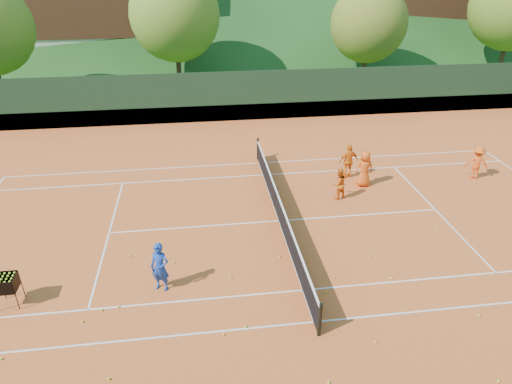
{
  "coord_description": "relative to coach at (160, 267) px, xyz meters",
  "views": [
    {
      "loc": [
        -2.91,
        -14.79,
        9.26
      ],
      "look_at": [
        -0.91,
        0.0,
        1.35
      ],
      "focal_mm": 32.0,
      "sensor_mm": 36.0,
      "label": 1
    }
  ],
  "objects": [
    {
      "name": "ball_hopper",
      "position": [
        -4.36,
        -0.1,
        -0.07
      ],
      "size": [
        0.57,
        0.57,
        1.0
      ],
      "color": "black",
      "rests_on": "clay_court"
    },
    {
      "name": "tennis_ball_9",
      "position": [
        9.01,
        -2.45,
        -0.78
      ],
      "size": [
        0.07,
        0.07,
        0.07
      ],
      "primitive_type": "sphere",
      "color": "#C5F228",
      "rests_on": "clay_court"
    },
    {
      "name": "tree_c",
      "position": [
        14.29,
        22.45,
        3.71
      ],
      "size": [
        5.6,
        5.6,
        7.35
      ],
      "color": "#402919",
      "rests_on": "ground"
    },
    {
      "name": "tennis_ball_15",
      "position": [
        -3.96,
        -2.27,
        -0.78
      ],
      "size": [
        0.07,
        0.07,
        0.07
      ],
      "primitive_type": "sphere",
      "color": "#C5F228",
      "rests_on": "clay_court"
    },
    {
      "name": "tennis_ball_25",
      "position": [
        2.13,
        0.21,
        -0.78
      ],
      "size": [
        0.07,
        0.07,
        0.07
      ],
      "primitive_type": "sphere",
      "color": "#C5F228",
      "rests_on": "clay_court"
    },
    {
      "name": "tennis_ball_22",
      "position": [
        5.74,
        -3.01,
        -0.78
      ],
      "size": [
        0.07,
        0.07,
        0.07
      ],
      "primitive_type": "sphere",
      "color": "#C5F228",
      "rests_on": "clay_court"
    },
    {
      "name": "tennis_ball_18",
      "position": [
        1.74,
        -2.2,
        -0.78
      ],
      "size": [
        0.07,
        0.07,
        0.07
      ],
      "primitive_type": "sphere",
      "color": "#C5F228",
      "rests_on": "clay_court"
    },
    {
      "name": "tennis_ball_26",
      "position": [
        5.88,
        2.42,
        -0.78
      ],
      "size": [
        0.07,
        0.07,
        0.07
      ],
      "primitive_type": "sphere",
      "color": "#C5F228",
      "rests_on": "clay_court"
    },
    {
      "name": "tennis_ball_14",
      "position": [
        -1.71,
        -0.77,
        -0.78
      ],
      "size": [
        0.07,
        0.07,
        0.07
      ],
      "primitive_type": "sphere",
      "color": "#C5F228",
      "rests_on": "clay_court"
    },
    {
      "name": "clay_court",
      "position": [
        4.29,
        3.45,
        -0.82
      ],
      "size": [
        40.0,
        24.0,
        0.02
      ],
      "primitive_type": "cube",
      "color": "#CA5320",
      "rests_on": "ground"
    },
    {
      "name": "student_d",
      "position": [
        13.82,
        5.97,
        -0.05
      ],
      "size": [
        1.13,
        0.89,
        1.53
      ],
      "primitive_type": "imported",
      "rotation": [
        0.0,
        0.0,
        2.77
      ],
      "color": "#EA5414",
      "rests_on": "clay_court"
    },
    {
      "name": "tennis_ball_12",
      "position": [
        10.05,
        2.02,
        -0.78
      ],
      "size": [
        0.07,
        0.07,
        0.07
      ],
      "primitive_type": "sphere",
      "color": "#C5F228",
      "rests_on": "clay_court"
    },
    {
      "name": "student_b",
      "position": [
        8.09,
        6.83,
        -0.01
      ],
      "size": [
        0.99,
        0.53,
        1.61
      ],
      "primitive_type": "imported",
      "rotation": [
        0.0,
        0.0,
        3.29
      ],
      "color": "orange",
      "rests_on": "clay_court"
    },
    {
      "name": "tennis_ball_13",
      "position": [
        2.35,
        -2.0,
        -0.78
      ],
      "size": [
        0.07,
        0.07,
        0.07
      ],
      "primitive_type": "sphere",
      "color": "#C5F228",
      "rests_on": "clay_court"
    },
    {
      "name": "tennis_ball_6",
      "position": [
        5.41,
        -0.22,
        -0.78
      ],
      "size": [
        0.07,
        0.07,
        0.07
      ],
      "primitive_type": "sphere",
      "color": "#C5F228",
      "rests_on": "clay_court"
    },
    {
      "name": "tennis_ball_17",
      "position": [
        4.13,
        -4.1,
        -0.78
      ],
      "size": [
        0.07,
        0.07,
        0.07
      ],
      "primitive_type": "sphere",
      "color": "#C5F228",
      "rests_on": "clay_court"
    },
    {
      "name": "tennis_ball_19",
      "position": [
        4.93,
        -0.9,
        -0.78
      ],
      "size": [
        0.07,
        0.07,
        0.07
      ],
      "primitive_type": "sphere",
      "color": "#C5F228",
      "rests_on": "clay_court"
    },
    {
      "name": "student_c",
      "position": [
        8.51,
        5.92,
        0.0
      ],
      "size": [
        0.82,
        0.56,
        1.63
      ],
      "primitive_type": "imported",
      "rotation": [
        0.0,
        0.0,
        3.2
      ],
      "color": "#E85714",
      "rests_on": "clay_court"
    },
    {
      "name": "tennis_ball_21",
      "position": [
        8.22,
        -4.61,
        -0.78
      ],
      "size": [
        0.07,
        0.07,
        0.07
      ],
      "primitive_type": "sphere",
      "color": "#C5F228",
      "rests_on": "clay_court"
    },
    {
      "name": "tennis_ball_3",
      "position": [
        4.61,
        0.73,
        -0.78
      ],
      "size": [
        0.07,
        0.07,
        0.07
      ],
      "primitive_type": "sphere",
      "color": "#C5F228",
      "rests_on": "clay_court"
    },
    {
      "name": "tennis_ball_4",
      "position": [
        7.19,
        -0.52,
        -0.78
      ],
      "size": [
        0.07,
        0.07,
        0.07
      ],
      "primitive_type": "sphere",
      "color": "#C5F228",
      "rests_on": "clay_court"
    },
    {
      "name": "tennis_ball_16",
      "position": [
        -1.14,
        -3.28,
        -0.78
      ],
      "size": [
        0.07,
        0.07,
        0.07
      ],
      "primitive_type": "sphere",
      "color": "#C5F228",
      "rests_on": "clay_court"
    },
    {
      "name": "ground",
      "position": [
        4.29,
        3.45,
        -0.83
      ],
      "size": [
        400.0,
        400.0,
        0.0
      ],
      "primitive_type": "plane",
      "color": "#284D18",
      "rests_on": "ground"
    },
    {
      "name": "tennis_ball_23",
      "position": [
        3.88,
        1.1,
        -0.78
      ],
      "size": [
        0.07,
        0.07,
        0.07
      ],
      "primitive_type": "sphere",
      "color": "#C5F228",
      "rests_on": "clay_court"
    },
    {
      "name": "court_lines",
      "position": [
        4.29,
        3.45,
        -0.81
      ],
      "size": [
        23.83,
        11.03,
        0.0
      ],
      "color": "white",
      "rests_on": "clay_court"
    },
    {
      "name": "tennis_ball_0",
      "position": [
        -1.2,
        1.84,
        -0.78
      ],
      "size": [
        0.07,
        0.07,
        0.07
      ],
      "primitive_type": "sphere",
      "color": "#C5F228",
      "rests_on": "clay_court"
    },
    {
      "name": "student_a",
      "position": [
        7.06,
        4.93,
        -0.13
      ],
      "size": [
        0.79,
        0.7,
        1.36
      ],
      "primitive_type": "imported",
      "rotation": [
        0.0,
        0.0,
        3.47
      ],
      "color": "orange",
      "rests_on": "clay_court"
    },
    {
      "name": "coach",
      "position": [
        0.0,
        0.0,
        0.0
      ],
      "size": [
        0.7,
        0.59,
        1.62
      ],
      "primitive_type": "imported",
      "rotation": [
        0.0,
        0.0,
        -0.41
      ],
      "color": "#183B9D",
      "rests_on": "clay_court"
    },
    {
      "name": "tennis_ball_5",
      "position": [
        -1.24,
        -0.69,
        -0.78
      ],
      "size": [
        0.07,
        0.07,
        0.07
      ],
      "primitive_type": "sphere",
      "color": "#C5F228",
      "rests_on": "clay_court"
    },
    {
      "name": "tennis_ball_20",
      "position": [
        0.31,
        1.25,
        -0.78
      ],
      "size": [
        0.07,
        0.07,
        0.07
      ],
      "primitive_type": "sphere",
      "color": "#C5F228",
      "rests_on": "clay_court"
    },
    {
      "name": "tennis_ball_11",
      "position": [
        -2.17,
        -1.19,
        -0.78
      ],
      "size": [
        0.07,
        0.07,
        0.07
      ],
      "primitive_type": "sphere",
      "color": "#C5F228",
      "rests_on": "clay_court"
    },
    {
      "name": "perimeter_fence",
      "position": [
        4.29,
        3.45,
        0.44
      ],
      "size": [
        40.4,
        24.24,
        3.0
      ],
      "color": "black",
      "rests_on": "clay_court"
    },
    {
      "name": "tennis_net",
      "position": [
        4.29,
        3.45,
        -0.31
      ],
      "size": [
        0.1,
        12.07,
        1.1
      ],
      "color": "black",
      "rests_on": "clay_court"
    },
    {
      "name": "tree_b",
      "position": [
        0.29,
        23.45,
        4.36
      ],
      "size": [
        6.4,
        6.4,
        8.4
      ],
      "color": "#3C2418",
      "rests_on": "ground"
    },
    {
      "name": "tennis_ball_7",
      "position": [
        6.91,
        0.71,
        -0.78
      ],
      "size": [
        0.07,
        0.07,
        0.07
      ],
      "primitive_type": "sphere",
      "color": "#C5F228",
      "rests_on": "clay_court"
    }
  ]
}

